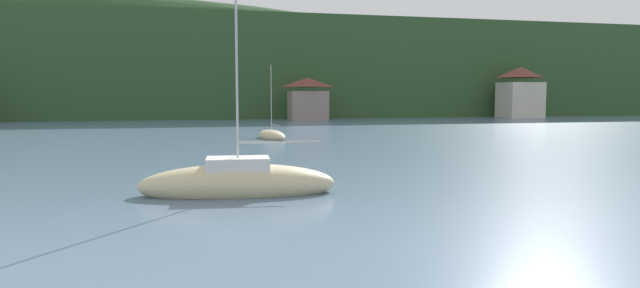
{
  "coord_description": "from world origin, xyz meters",
  "views": [
    {
      "loc": [
        -6.74,
        24.03,
        3.99
      ],
      "look_at": [
        0.0,
        51.43,
        1.56
      ],
      "focal_mm": 31.38,
      "sensor_mm": 36.0,
      "label": 1
    }
  ],
  "objects_px": {
    "shore_building_central": "(308,100)",
    "sailboat_far_5": "(271,136)",
    "shore_building_eastcentral": "(520,93)",
    "sailboat_mid_1": "(238,183)"
  },
  "relations": [
    {
      "from": "sailboat_far_5",
      "to": "shore_building_central",
      "type": "bearing_deg",
      "value": -29.55
    },
    {
      "from": "shore_building_eastcentral",
      "to": "sailboat_mid_1",
      "type": "distance_m",
      "value": 88.34
    },
    {
      "from": "shore_building_central",
      "to": "sailboat_far_5",
      "type": "relative_size",
      "value": 0.98
    },
    {
      "from": "sailboat_mid_1",
      "to": "shore_building_central",
      "type": "bearing_deg",
      "value": -99.74
    },
    {
      "from": "shore_building_central",
      "to": "shore_building_eastcentral",
      "type": "relative_size",
      "value": 0.75
    },
    {
      "from": "shore_building_central",
      "to": "sailboat_far_5",
      "type": "bearing_deg",
      "value": -107.46
    },
    {
      "from": "shore_building_eastcentral",
      "to": "sailboat_mid_1",
      "type": "relative_size",
      "value": 0.78
    },
    {
      "from": "shore_building_eastcentral",
      "to": "sailboat_mid_1",
      "type": "bearing_deg",
      "value": -130.47
    },
    {
      "from": "sailboat_mid_1",
      "to": "sailboat_far_5",
      "type": "bearing_deg",
      "value": -96.31
    },
    {
      "from": "shore_building_central",
      "to": "shore_building_eastcentral",
      "type": "bearing_deg",
      "value": 0.89
    }
  ]
}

